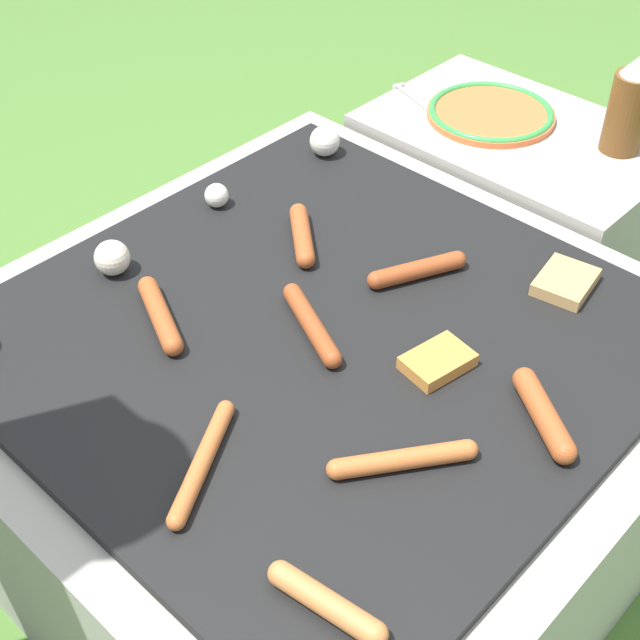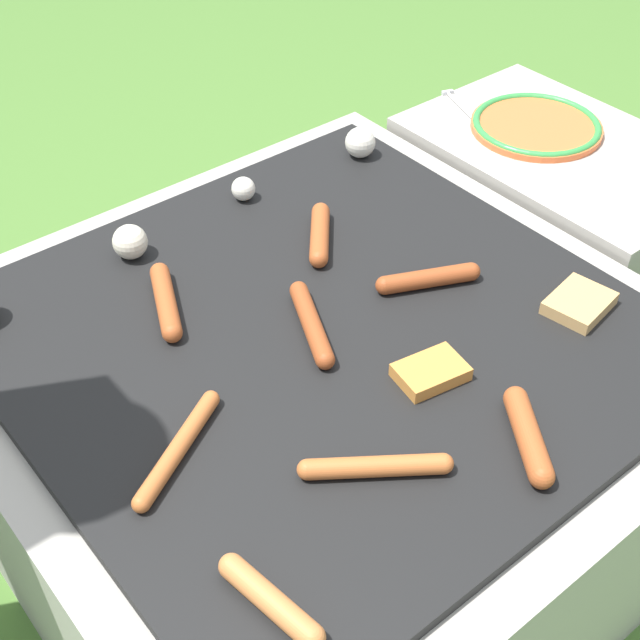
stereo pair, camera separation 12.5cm
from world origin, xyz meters
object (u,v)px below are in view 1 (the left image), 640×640
condiment_bottle (629,107)px  fork_utensil (417,101)px  plate_colorful (491,113)px  sausage_front_center (302,235)px

condiment_bottle → fork_utensil: 0.41m
condiment_bottle → fork_utensil: condiment_bottle is taller
fork_utensil → condiment_bottle: bearing=-73.6°
plate_colorful → fork_utensil: plate_colorful is taller
condiment_bottle → fork_utensil: size_ratio=1.06×
sausage_front_center → fork_utensil: (0.50, 0.16, -0.01)m
plate_colorful → condiment_bottle: bearing=-76.0°
sausage_front_center → fork_utensil: bearing=18.0°
condiment_bottle → plate_colorful: bearing=104.0°
sausage_front_center → fork_utensil: sausage_front_center is taller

